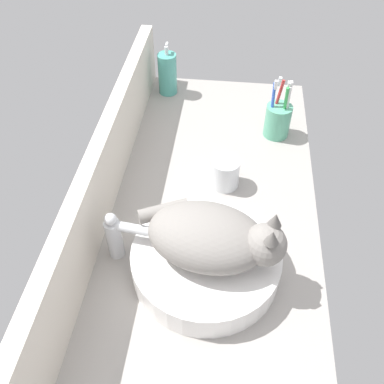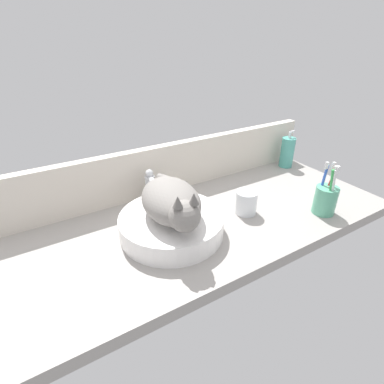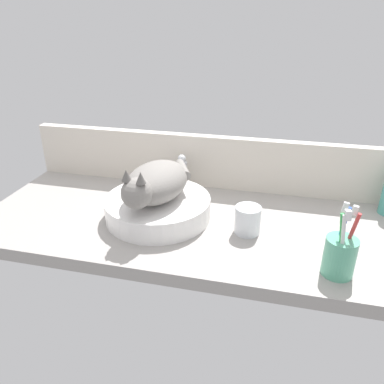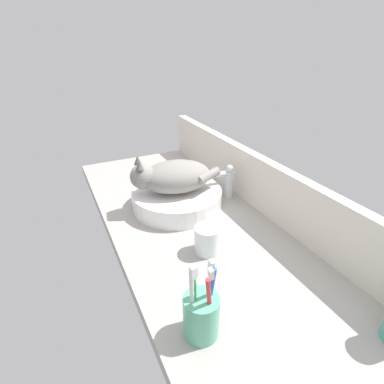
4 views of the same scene
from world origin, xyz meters
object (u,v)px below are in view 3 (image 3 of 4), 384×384
Objects in this scene: cat at (155,183)px; faucet at (181,173)px; water_glass at (248,222)px; toothbrush_cup at (340,255)px; sink_basin at (158,208)px.

faucet is (2.28, 21.12, -5.15)cm from cat.
water_glass is at bearing -40.66° from faucet.
toothbrush_cup is (51.80, -15.37, -6.94)cm from cat.
toothbrush_cup is at bearing -31.06° from water_glass.
sink_basin is 20.26cm from faucet.
toothbrush_cup is 27.56cm from water_glass.
toothbrush_cup reaches higher than water_glass.
water_glass is (28.26, -1.19, -8.88)cm from cat.
cat is 21.85cm from faucet.
toothbrush_cup is 2.26× the size of water_glass.
toothbrush_cup is at bearing -16.53° from cat.
cat is 1.69× the size of toothbrush_cup.
cat is at bearing 163.47° from toothbrush_cup.
toothbrush_cup is at bearing -17.95° from sink_basin.
cat reaches higher than toothbrush_cup.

